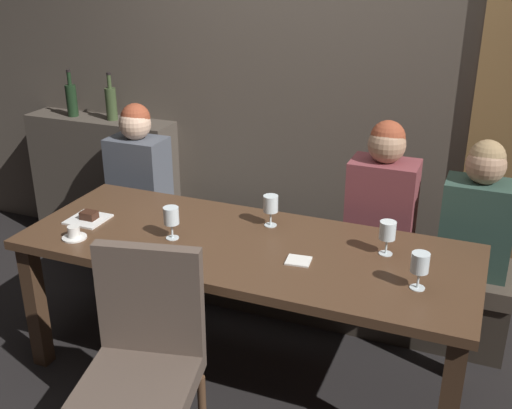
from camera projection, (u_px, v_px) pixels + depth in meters
name	position (u px, v px, depth m)	size (l,w,h in m)	color
ground	(246.00, 369.00, 3.26)	(9.00, 9.00, 0.00)	black
back_wall_tiled	(323.00, 47.00, 3.72)	(6.00, 0.12, 3.00)	brown
back_counter	(106.00, 181.00, 4.50)	(1.10, 0.28, 0.95)	#494138
dining_table	(246.00, 259.00, 3.01)	(2.20, 0.84, 0.74)	#412B1C
banquette_bench	(291.00, 271.00, 3.77)	(2.50, 0.44, 0.45)	#312A23
chair_near_side	(144.00, 352.00, 2.47)	(0.52, 0.52, 0.98)	#4C3321
diner_redhead	(138.00, 163.00, 3.92)	(0.36, 0.24, 0.72)	#4C515B
diner_bearded	(383.00, 195.00, 3.33)	(0.36, 0.24, 0.78)	brown
diner_far_end	(479.00, 212.00, 3.19)	(0.36, 0.24, 0.73)	#2D473D
wine_bottle_dark_red	(72.00, 99.00, 4.32)	(0.08, 0.08, 0.33)	black
wine_bottle_pale_label	(111.00, 103.00, 4.22)	(0.08, 0.08, 0.33)	#384728
wine_glass_far_left	(420.00, 264.00, 2.54)	(0.08, 0.08, 0.16)	silver
wine_glass_far_right	(171.00, 217.00, 2.98)	(0.08, 0.08, 0.16)	silver
wine_glass_end_left	(271.00, 205.00, 3.12)	(0.08, 0.08, 0.16)	silver
wine_glass_center_back	(387.00, 232.00, 2.82)	(0.08, 0.08, 0.16)	silver
espresso_cup	(74.00, 233.00, 3.01)	(0.12, 0.12, 0.06)	white
dessert_plate	(88.00, 218.00, 3.21)	(0.19, 0.19, 0.05)	white
folded_napkin	(298.00, 261.00, 2.80)	(0.11, 0.10, 0.01)	silver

